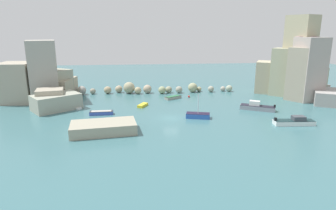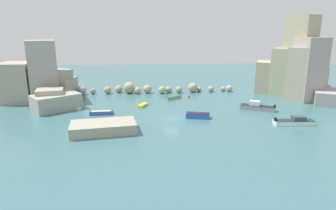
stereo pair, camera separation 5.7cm
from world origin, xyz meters
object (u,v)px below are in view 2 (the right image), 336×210
at_px(moored_boat_3, 198,115).
at_px(moored_boat_4, 143,105).
at_px(stone_dock, 103,128).
at_px(moored_boat_2, 257,107).
at_px(moored_boat_5, 295,122).
at_px(moored_boat_0, 76,108).
at_px(channel_buoy, 189,96).
at_px(moored_boat_1, 101,113).
at_px(moored_boat_6, 173,97).

relative_size(moored_boat_3, moored_boat_4, 1.46).
xyz_separation_m(stone_dock, moored_boat_3, (15.42, 5.83, -0.35)).
relative_size(moored_boat_2, moored_boat_5, 0.99).
bearing_deg(moored_boat_0, channel_buoy, 60.84).
height_order(moored_boat_1, moored_boat_3, moored_boat_3).
bearing_deg(moored_boat_3, moored_boat_5, -4.64).
relative_size(channel_buoy, moored_boat_0, 0.18).
bearing_deg(channel_buoy, stone_dock, -127.77).
relative_size(moored_boat_5, moored_boat_6, 1.65).
relative_size(moored_boat_0, moored_boat_5, 0.39).
bearing_deg(stone_dock, moored_boat_3, 20.71).
relative_size(stone_dock, moored_boat_0, 3.74).
height_order(stone_dock, moored_boat_5, stone_dock).
bearing_deg(moored_boat_3, stone_dock, -144.37).
xyz_separation_m(stone_dock, moored_boat_5, (30.12, 0.60, -0.28)).
bearing_deg(moored_boat_6, stone_dock, 25.78).
xyz_separation_m(channel_buoy, moored_boat_3, (-1.17, -15.59, 0.22)).
xyz_separation_m(stone_dock, moored_boat_0, (-6.81, 14.28, -0.61)).
height_order(stone_dock, channel_buoy, stone_dock).
distance_m(channel_buoy, moored_boat_0, 24.46).
xyz_separation_m(stone_dock, channel_buoy, (16.59, 21.41, -0.56)).
distance_m(moored_boat_4, moored_boat_5, 27.83).
bearing_deg(moored_boat_3, channel_buoy, 100.60).
bearing_deg(moored_boat_5, moored_boat_2, 109.68).
height_order(stone_dock, moored_boat_1, stone_dock).
bearing_deg(moored_boat_2, stone_dock, 47.77).
relative_size(moored_boat_0, moored_boat_2, 0.39).
distance_m(moored_boat_2, moored_boat_5, 9.46).
bearing_deg(moored_boat_6, moored_boat_5, 98.85).
xyz_separation_m(moored_boat_1, moored_boat_3, (16.84, -3.83, 0.09)).
distance_m(stone_dock, moored_boat_1, 9.78).
relative_size(moored_boat_2, moored_boat_4, 2.16).
relative_size(moored_boat_0, moored_boat_3, 0.58).
bearing_deg(stone_dock, moored_boat_0, 115.49).
relative_size(channel_buoy, moored_boat_5, 0.07).
relative_size(moored_boat_4, moored_boat_6, 0.76).
xyz_separation_m(stone_dock, moored_boat_4, (6.08, 14.61, -0.54)).
distance_m(moored_boat_2, moored_boat_6, 18.29).
distance_m(moored_boat_0, moored_boat_4, 12.89).
bearing_deg(moored_boat_0, moored_boat_4, 45.34).
relative_size(stone_dock, moored_boat_6, 2.40).
height_order(channel_buoy, moored_boat_3, moored_boat_3).
relative_size(moored_boat_4, moored_boat_5, 0.46).
bearing_deg(moored_boat_6, channel_buoy, 161.83).
distance_m(stone_dock, channel_buoy, 27.10).
relative_size(stone_dock, channel_buoy, 20.50).
bearing_deg(moored_boat_2, moored_boat_4, 15.64).
xyz_separation_m(moored_boat_1, moored_boat_2, (29.07, 0.07, 0.23)).
xyz_separation_m(moored_boat_4, moored_boat_6, (6.78, 5.88, 0.07)).
distance_m(moored_boat_2, moored_boat_4, 22.12).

